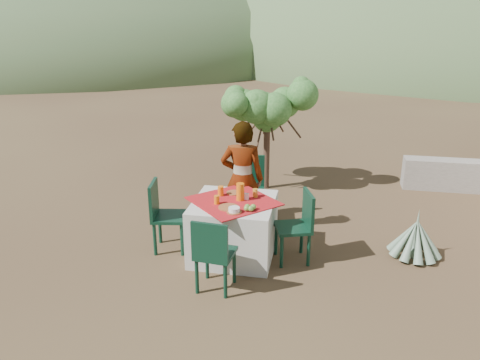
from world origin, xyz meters
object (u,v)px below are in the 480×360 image
chair_left (163,213)px  shrub_tree (271,112)px  chair_near (213,252)px  chair_right (299,223)px  chair_far (249,186)px  person (242,179)px  table (234,228)px  agave (415,239)px  juice_pitcher (240,192)px

chair_left → shrub_tree: bearing=-31.5°
shrub_tree → chair_near: bearing=-92.9°
chair_near → chair_right: 1.27m
chair_far → shrub_tree: shrub_tree is taller
person → shrub_tree: bearing=-99.2°
table → person: 0.79m
chair_left → shrub_tree: (1.07, 2.63, 0.85)m
chair_left → chair_right: 1.77m
chair_far → agave: (2.31, -0.70, -0.31)m
chair_left → agave: bearing=-92.0°
juice_pitcher → chair_left: bearing=-177.2°
table → chair_right: bearing=1.5°
shrub_tree → chair_far: bearing=-94.7°
chair_near → agave: size_ratio=1.24×
person → chair_right: bearing=138.0°
chair_near → chair_right: (0.88, 0.91, 0.01)m
person → shrub_tree: 2.04m
chair_right → shrub_tree: bearing=176.7°
table → chair_left: chair_left is taller
table → chair_near: size_ratio=1.45×
chair_far → agave: size_ratio=1.38×
chair_far → chair_right: size_ratio=1.09×
chair_right → agave: chair_right is taller
table → chair_left: (-0.94, -0.01, 0.15)m
shrub_tree → person: bearing=-94.1°
chair_left → table: bearing=-98.6°
chair_near → person: size_ratio=0.54×
chair_left → chair_right: size_ratio=1.03×
chair_left → agave: size_ratio=1.31×
chair_left → agave: 3.29m
chair_near → person: person is taller
chair_far → shrub_tree: bearing=77.7°
chair_far → chair_left: size_ratio=1.06×
chair_near → juice_pitcher: juice_pitcher is taller
chair_far → juice_pitcher: chair_far is taller
chair_near → shrub_tree: shrub_tree is taller
shrub_tree → agave: (2.19, -2.21, -1.13)m
chair_left → agave: chair_left is taller
juice_pitcher → chair_far: bearing=93.9°
chair_left → person: bearing=-63.7°
chair_left → agave: (3.25, 0.42, -0.28)m
chair_right → chair_near: bearing=-62.5°
chair_left → person: person is taller
shrub_tree → juice_pitcher: 2.63m
person → agave: 2.41m
agave → person: bearing=174.0°
table → shrub_tree: (0.13, 2.61, 1.00)m
chair_left → shrub_tree: size_ratio=0.54×
agave → chair_far: bearing=163.2°
chair_near → agave: bearing=-145.8°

